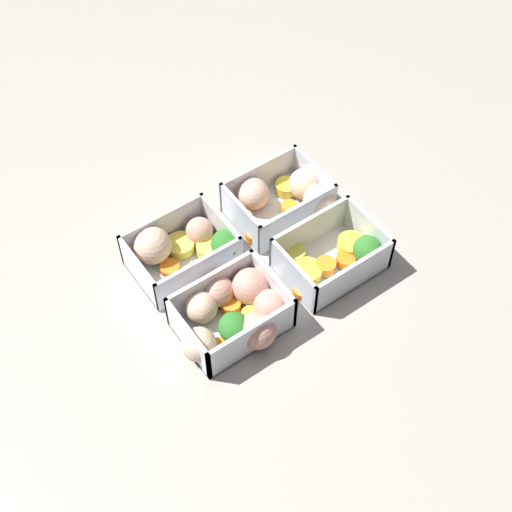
# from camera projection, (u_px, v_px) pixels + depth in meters

# --- Properties ---
(ground_plane) EXTENTS (4.00, 4.00, 0.00)m
(ground_plane) POSITION_uv_depth(u_px,v_px,m) (256.00, 265.00, 0.95)
(ground_plane) COLOR gray
(container_near_left) EXTENTS (0.15, 0.13, 0.06)m
(container_near_left) POSITION_uv_depth(u_px,v_px,m) (286.00, 198.00, 0.99)
(container_near_left) COLOR silver
(container_near_left) RESTS_ON ground_plane
(container_near_right) EXTENTS (0.14, 0.12, 0.06)m
(container_near_right) POSITION_uv_depth(u_px,v_px,m) (183.00, 249.00, 0.94)
(container_near_right) COLOR silver
(container_near_right) RESTS_ON ground_plane
(container_far_left) EXTENTS (0.14, 0.11, 0.06)m
(container_far_left) POSITION_uv_depth(u_px,v_px,m) (334.00, 257.00, 0.94)
(container_far_left) COLOR silver
(container_far_left) RESTS_ON ground_plane
(container_far_right) EXTENTS (0.16, 0.14, 0.06)m
(container_far_right) POSITION_uv_depth(u_px,v_px,m) (234.00, 313.00, 0.88)
(container_far_right) COLOR silver
(container_far_right) RESTS_ON ground_plane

